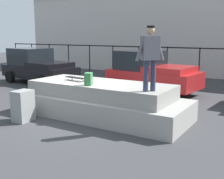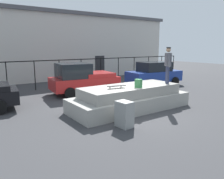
{
  "view_description": "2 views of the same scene",
  "coord_description": "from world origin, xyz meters",
  "px_view_note": "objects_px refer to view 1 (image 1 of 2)",
  "views": [
    {
      "loc": [
        5.57,
        -7.17,
        2.61
      ],
      "look_at": [
        0.52,
        1.02,
        0.76
      ],
      "focal_mm": 46.0,
      "sensor_mm": 36.0,
      "label": 1
    },
    {
      "loc": [
        -6.01,
        -7.53,
        2.88
      ],
      "look_at": [
        0.27,
        1.46,
        0.77
      ],
      "focal_mm": 36.22,
      "sensor_mm": 36.0,
      "label": 2
    }
  ],
  "objects_px": {
    "backpack": "(88,79)",
    "car_red_pickup_mid": "(151,72)",
    "skateboarder": "(150,54)",
    "utility_box": "(23,106)",
    "skateboard": "(76,78)",
    "car_black_pickup_near": "(37,66)"
  },
  "relations": [
    {
      "from": "backpack",
      "to": "utility_box",
      "type": "height_order",
      "value": "backpack"
    },
    {
      "from": "skateboarder",
      "to": "utility_box",
      "type": "distance_m",
      "value": 4.15
    },
    {
      "from": "car_red_pickup_mid",
      "to": "utility_box",
      "type": "height_order",
      "value": "car_red_pickup_mid"
    },
    {
      "from": "utility_box",
      "to": "car_red_pickup_mid",
      "type": "bearing_deg",
      "value": 71.36
    },
    {
      "from": "skateboard",
      "to": "utility_box",
      "type": "relative_size",
      "value": 0.89
    },
    {
      "from": "utility_box",
      "to": "backpack",
      "type": "bearing_deg",
      "value": 29.59
    },
    {
      "from": "backpack",
      "to": "skateboarder",
      "type": "bearing_deg",
      "value": 71.88
    },
    {
      "from": "skateboarder",
      "to": "skateboard",
      "type": "relative_size",
      "value": 2.04
    },
    {
      "from": "skateboarder",
      "to": "car_black_pickup_near",
      "type": "bearing_deg",
      "value": 154.26
    },
    {
      "from": "backpack",
      "to": "utility_box",
      "type": "bearing_deg",
      "value": -76.89
    },
    {
      "from": "backpack",
      "to": "car_red_pickup_mid",
      "type": "distance_m",
      "value": 4.96
    },
    {
      "from": "car_black_pickup_near",
      "to": "car_red_pickup_mid",
      "type": "xyz_separation_m",
      "value": [
        6.39,
        0.74,
        0.01
      ]
    },
    {
      "from": "backpack",
      "to": "car_red_pickup_mid",
      "type": "xyz_separation_m",
      "value": [
        -0.15,
        4.95,
        -0.36
      ]
    },
    {
      "from": "backpack",
      "to": "car_black_pickup_near",
      "type": "height_order",
      "value": "car_black_pickup_near"
    },
    {
      "from": "skateboard",
      "to": "utility_box",
      "type": "distance_m",
      "value": 1.91
    },
    {
      "from": "backpack",
      "to": "car_red_pickup_mid",
      "type": "bearing_deg",
      "value": 160.5
    },
    {
      "from": "skateboard",
      "to": "car_red_pickup_mid",
      "type": "relative_size",
      "value": 0.2
    },
    {
      "from": "skateboarder",
      "to": "backpack",
      "type": "relative_size",
      "value": 4.58
    },
    {
      "from": "backpack",
      "to": "skateboard",
      "type": "bearing_deg",
      "value": -138.83
    },
    {
      "from": "skateboarder",
      "to": "skateboard",
      "type": "xyz_separation_m",
      "value": [
        -2.81,
        0.34,
        -0.91
      ]
    },
    {
      "from": "skateboarder",
      "to": "car_black_pickup_near",
      "type": "height_order",
      "value": "skateboarder"
    },
    {
      "from": "skateboard",
      "to": "car_black_pickup_near",
      "type": "xyz_separation_m",
      "value": [
        -5.69,
        3.76,
        -0.28
      ]
    }
  ]
}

